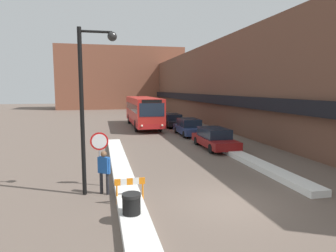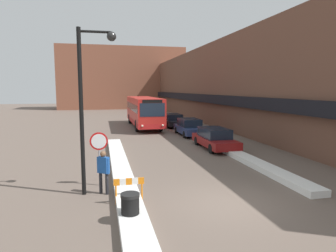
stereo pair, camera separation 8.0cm
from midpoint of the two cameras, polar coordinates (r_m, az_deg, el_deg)
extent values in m
plane|color=#66564C|center=(11.45, 11.89, -14.26)|extent=(160.00, 160.00, 0.00)
cube|color=brown|center=(36.67, 10.85, 7.73)|extent=(5.00, 60.00, 9.26)
cube|color=black|center=(35.69, 6.72, 5.29)|extent=(0.50, 60.00, 0.90)
cube|color=brown|center=(65.50, -8.69, 8.96)|extent=(26.00, 8.00, 12.75)
cube|color=silver|center=(14.63, -8.65, -8.79)|extent=(0.90, 17.65, 0.31)
cube|color=silver|center=(17.73, 15.10, -6.19)|extent=(0.90, 11.70, 0.29)
cube|color=red|center=(32.66, -4.58, 3.05)|extent=(2.59, 11.47, 2.72)
cube|color=red|center=(32.76, -4.56, 1.09)|extent=(2.61, 11.49, 0.48)
cube|color=#192333|center=(32.64, -4.59, 3.72)|extent=(2.62, 10.55, 0.75)
cube|color=#192333|center=(26.97, -2.89, 3.08)|extent=(2.28, 0.03, 1.23)
cube|color=black|center=(26.93, -2.91, 4.73)|extent=(1.82, 0.03, 0.28)
sphere|color=#F2EAC6|center=(26.96, -4.83, 0.03)|extent=(0.20, 0.20, 0.20)
sphere|color=#F2EAC6|center=(27.27, -0.94, 0.14)|extent=(0.20, 0.20, 0.20)
cylinder|color=black|center=(29.12, -5.88, 0.02)|extent=(0.28, 1.15, 1.15)
cylinder|color=black|center=(29.49, -1.33, 0.14)|extent=(0.28, 1.15, 1.15)
cylinder|color=black|center=(36.16, -7.19, 1.37)|extent=(0.28, 1.15, 1.15)
cylinder|color=black|center=(36.45, -3.51, 1.46)|extent=(0.28, 1.15, 1.15)
cube|color=maroon|center=(21.14, 9.03, -2.87)|extent=(1.83, 4.88, 0.53)
cube|color=#192333|center=(21.16, 8.94, -1.25)|extent=(1.61, 2.69, 0.64)
cylinder|color=black|center=(20.14, 12.82, -4.05)|extent=(0.20, 0.62, 0.62)
cylinder|color=black|center=(19.49, 8.36, -4.32)|extent=(0.20, 0.62, 0.62)
cylinder|color=black|center=(22.86, 9.58, -2.65)|extent=(0.20, 0.62, 0.62)
cylinder|color=black|center=(22.29, 5.59, -2.83)|extent=(0.20, 0.62, 0.62)
cube|color=navy|center=(26.87, 4.23, -0.65)|extent=(1.86, 4.60, 0.57)
cube|color=#192333|center=(26.90, 4.17, 0.69)|extent=(1.64, 2.53, 0.67)
cylinder|color=black|center=(25.82, 6.95, -1.51)|extent=(0.20, 0.61, 0.61)
cylinder|color=black|center=(25.31, 3.31, -1.64)|extent=(0.20, 0.61, 0.61)
cylinder|color=black|center=(28.50, 5.04, -0.67)|extent=(0.20, 0.61, 0.61)
cylinder|color=black|center=(28.03, 1.72, -0.78)|extent=(0.20, 0.61, 0.61)
cube|color=black|center=(33.06, 1.01, 0.78)|extent=(1.90, 4.79, 0.51)
cube|color=#192333|center=(33.12, 0.96, 1.78)|extent=(1.67, 2.63, 0.63)
cylinder|color=black|center=(31.87, 3.15, 0.19)|extent=(0.20, 0.63, 0.63)
cylinder|color=black|center=(31.45, 0.10, 0.10)|extent=(0.20, 0.63, 0.63)
cylinder|color=black|center=(34.72, 1.83, 0.76)|extent=(0.20, 0.63, 0.63)
cylinder|color=black|center=(34.33, -0.98, 0.69)|extent=(0.20, 0.63, 0.63)
cylinder|color=gray|center=(13.18, -12.78, -6.16)|extent=(0.07, 0.07, 2.32)
cylinder|color=red|center=(13.01, -12.87, -2.84)|extent=(0.76, 0.03, 0.76)
cylinder|color=white|center=(12.99, -12.87, -2.85)|extent=(0.62, 0.01, 0.62)
cylinder|color=black|center=(11.90, -15.99, 2.32)|extent=(0.16, 0.16, 6.41)
cylinder|color=black|center=(12.03, -13.52, 17.06)|extent=(1.20, 0.10, 0.10)
sphere|color=black|center=(12.01, -10.52, 16.43)|extent=(0.36, 0.36, 0.36)
cylinder|color=#232328|center=(12.40, -12.50, -10.51)|extent=(0.13, 0.13, 0.85)
cylinder|color=#232328|center=(12.22, -11.36, -10.74)|extent=(0.13, 0.13, 0.85)
cube|color=#1E51A3|center=(12.11, -12.03, -7.26)|extent=(0.50, 0.45, 0.64)
sphere|color=brown|center=(12.01, -12.08, -5.24)|extent=(0.23, 0.23, 0.23)
cylinder|color=#1E51A3|center=(12.25, -12.89, -7.26)|extent=(0.10, 0.10, 0.60)
cylinder|color=#1E51A3|center=(11.98, -11.14, -7.55)|extent=(0.10, 0.10, 0.60)
cylinder|color=black|center=(9.65, -6.95, -15.60)|extent=(0.56, 0.56, 0.85)
cylinder|color=black|center=(9.48, -7.00, -12.95)|extent=(0.59, 0.59, 0.10)
cylinder|color=orange|center=(11.17, -9.66, -12.84)|extent=(0.06, 0.06, 0.70)
cylinder|color=orange|center=(11.25, -4.78, -12.62)|extent=(0.06, 0.06, 0.70)
cube|color=orange|center=(11.02, -9.57, -10.53)|extent=(0.22, 0.04, 0.24)
cube|color=white|center=(11.04, -8.41, -10.49)|extent=(0.22, 0.04, 0.24)
cube|color=orange|center=(11.05, -7.25, -10.44)|extent=(0.22, 0.04, 0.24)
cube|color=white|center=(11.07, -6.10, -10.39)|extent=(0.22, 0.04, 0.24)
cube|color=orange|center=(11.10, -4.95, -10.34)|extent=(0.22, 0.04, 0.24)
camera|label=1|loc=(0.04, -89.87, 0.02)|focal=32.00mm
camera|label=2|loc=(0.04, 90.13, -0.02)|focal=32.00mm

